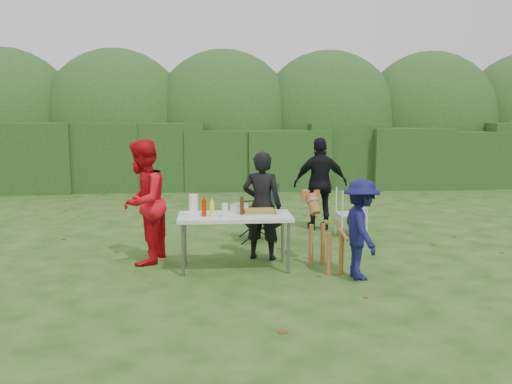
{
  "coord_description": "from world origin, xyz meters",
  "views": [
    {
      "loc": [
        -0.4,
        -6.94,
        2.08
      ],
      "look_at": [
        0.22,
        0.43,
        1.0
      ],
      "focal_mm": 38.0,
      "sensor_mm": 36.0,
      "label": 1
    }
  ],
  "objects": [
    {
      "name": "camping_chair",
      "position": [
        0.35,
        1.77,
        0.49
      ],
      "size": [
        0.7,
        0.7,
        0.98
      ],
      "primitive_type": null,
      "rotation": [
        0.0,
        0.0,
        3.3
      ],
      "color": "#1A3A2B",
      "rests_on": "ground"
    },
    {
      "name": "lawn_chair",
      "position": [
        1.97,
        1.94,
        0.42
      ],
      "size": [
        0.49,
        0.49,
        0.83
      ],
      "primitive_type": null,
      "rotation": [
        0.0,
        0.0,
        3.14
      ],
      "color": "#4F7FC7",
      "rests_on": "ground"
    },
    {
      "name": "person_red_jacket",
      "position": [
        -1.35,
        0.55,
        0.86
      ],
      "size": [
        0.83,
        0.97,
        1.73
      ],
      "primitive_type": "imported",
      "rotation": [
        0.0,
        0.0,
        -1.8
      ],
      "color": "red",
      "rests_on": "ground"
    },
    {
      "name": "dog",
      "position": [
        1.12,
        0.01,
        0.49
      ],
      "size": [
        0.68,
        1.11,
        0.98
      ],
      "primitive_type": null,
      "rotation": [
        0.0,
        0.0,
        1.85
      ],
      "color": "#A45E2E",
      "rests_on": "ground"
    },
    {
      "name": "shrub_backdrop",
      "position": [
        0.0,
        9.6,
        1.6
      ],
      "size": [
        20.0,
        2.6,
        3.2
      ],
      "primitive_type": "ellipsoid",
      "color": "#3D6628",
      "rests_on": "ground"
    },
    {
      "name": "ground",
      "position": [
        0.0,
        0.0,
        0.0
      ],
      "size": [
        80.0,
        80.0,
        0.0
      ],
      "primitive_type": "plane",
      "color": "#1E4211"
    },
    {
      "name": "plate_stack",
      "position": [
        -0.65,
        0.1,
        0.77
      ],
      "size": [
        0.24,
        0.24,
        0.05
      ],
      "primitive_type": "cylinder",
      "color": "white",
      "rests_on": "folding_table"
    },
    {
      "name": "beer_bottle",
      "position": [
        0.0,
        0.16,
        0.86
      ],
      "size": [
        0.06,
        0.06,
        0.24
      ],
      "primitive_type": "cylinder",
      "color": "#47230F",
      "rests_on": "folding_table"
    },
    {
      "name": "food_tray",
      "position": [
        0.24,
        0.22,
        0.75
      ],
      "size": [
        0.45,
        0.3,
        0.02
      ],
      "primitive_type": "cube",
      "color": "#B7B7BA",
      "rests_on": "folding_table"
    },
    {
      "name": "person_black_puffy",
      "position": [
        1.55,
        2.54,
        0.83
      ],
      "size": [
        0.97,
        0.42,
        1.65
      ],
      "primitive_type": "imported",
      "rotation": [
        0.0,
        0.0,
        3.16
      ],
      "color": "black",
      "rests_on": "ground"
    },
    {
      "name": "person_cook",
      "position": [
        0.32,
        0.62,
        0.78
      ],
      "size": [
        0.65,
        0.53,
        1.55
      ],
      "primitive_type": "imported",
      "rotation": [
        0.0,
        0.0,
        2.83
      ],
      "color": "black",
      "rests_on": "ground"
    },
    {
      "name": "child",
      "position": [
        1.47,
        -0.41,
        0.64
      ],
      "size": [
        0.51,
        0.84,
        1.27
      ],
      "primitive_type": "imported",
      "rotation": [
        0.0,
        0.0,
        1.61
      ],
      "color": "#101147",
      "rests_on": "ground"
    },
    {
      "name": "paper_towel_roll",
      "position": [
        -0.64,
        0.26,
        0.87
      ],
      "size": [
        0.12,
        0.12,
        0.26
      ],
      "primitive_type": "cylinder",
      "color": "white",
      "rests_on": "folding_table"
    },
    {
      "name": "ketchup_bottle",
      "position": [
        -0.5,
        0.06,
        0.85
      ],
      "size": [
        0.06,
        0.06,
        0.22
      ],
      "primitive_type": "cylinder",
      "color": "#A82200",
      "rests_on": "folding_table"
    },
    {
      "name": "focaccia_bread",
      "position": [
        0.24,
        0.22,
        0.78
      ],
      "size": [
        0.4,
        0.26,
        0.04
      ],
      "primitive_type": "cube",
      "color": "olive",
      "rests_on": "food_tray"
    },
    {
      "name": "mustard_bottle",
      "position": [
        -0.39,
        0.04,
        0.84
      ],
      "size": [
        0.06,
        0.06,
        0.2
      ],
      "primitive_type": "cylinder",
      "color": "#F5FF29",
      "rests_on": "folding_table"
    },
    {
      "name": "cup_stack",
      "position": [
        -0.23,
        -0.01,
        0.83
      ],
      "size": [
        0.08,
        0.08,
        0.18
      ],
      "primitive_type": "cylinder",
      "color": "white",
      "rests_on": "folding_table"
    },
    {
      "name": "hedge_row",
      "position": [
        0.0,
        8.0,
        0.85
      ],
      "size": [
        22.0,
        1.4,
        1.7
      ],
      "primitive_type": "cube",
      "color": "#23471C",
      "rests_on": "ground"
    },
    {
      "name": "folding_table",
      "position": [
        -0.09,
        0.14,
        0.69
      ],
      "size": [
        1.5,
        0.7,
        0.74
      ],
      "color": "silver",
      "rests_on": "ground"
    },
    {
      "name": "pasta_bowl",
      "position": [
        -0.02,
        0.39,
        0.79
      ],
      "size": [
        0.26,
        0.26,
        0.1
      ],
      "primitive_type": "cylinder",
      "color": "silver",
      "rests_on": "folding_table"
    }
  ]
}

